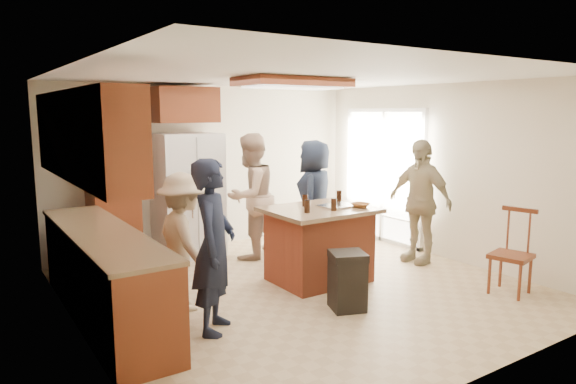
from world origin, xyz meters
TOP-DOWN VIEW (x-y plane):
  - room_shell at (4.37, 1.64)m, footprint 8.00×5.20m
  - person_front_left at (-1.39, -0.50)m, footprint 0.73×0.76m
  - person_behind_left at (0.16, 1.52)m, footprint 1.01×0.83m
  - person_behind_right at (1.06, 1.20)m, footprint 0.98×0.96m
  - person_side_right at (2.02, 0.03)m, footprint 0.61×1.06m
  - person_counter at (-1.41, 0.19)m, footprint 0.45×0.96m
  - left_cabinetry at (-2.24, 0.40)m, footprint 0.64×3.00m
  - back_wall_units at (-1.33, 2.20)m, footprint 1.80×0.60m
  - refrigerator at (-0.55, 2.12)m, footprint 0.90×0.76m
  - kitchen_island at (0.35, 0.13)m, footprint 1.28×1.03m
  - island_items at (0.58, 0.04)m, footprint 0.93×0.63m
  - trash_bin at (0.02, -0.80)m, footprint 0.47×0.47m
  - spindle_chair at (1.93, -1.47)m, footprint 0.51×0.51m

SIDE VIEW (x-z plane):
  - trash_bin at x=0.02m, z-range 0.00..0.63m
  - spindle_chair at x=1.93m, z-range -0.04..0.95m
  - kitchen_island at x=0.35m, z-range 0.01..0.94m
  - person_counter at x=-1.41m, z-range 0.00..1.48m
  - person_front_left at x=-1.39m, z-range 0.00..1.67m
  - person_behind_right at x=1.06m, z-range 0.00..1.70m
  - room_shell at x=4.37m, z-range -1.63..3.37m
  - person_side_right at x=2.02m, z-range 0.00..1.73m
  - refrigerator at x=-0.55m, z-range 0.00..1.80m
  - person_behind_left at x=0.16m, z-range 0.00..1.80m
  - left_cabinetry at x=-2.24m, z-range -0.19..2.11m
  - island_items at x=0.58m, z-range 0.89..1.04m
  - back_wall_units at x=-1.33m, z-range 0.15..2.60m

